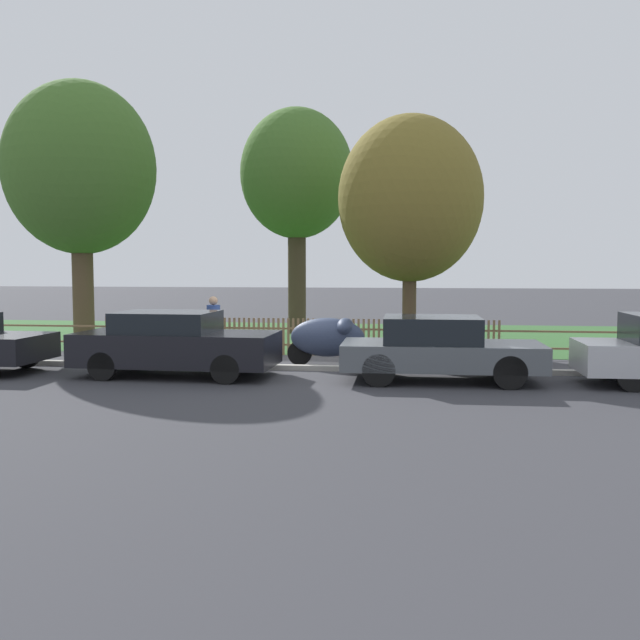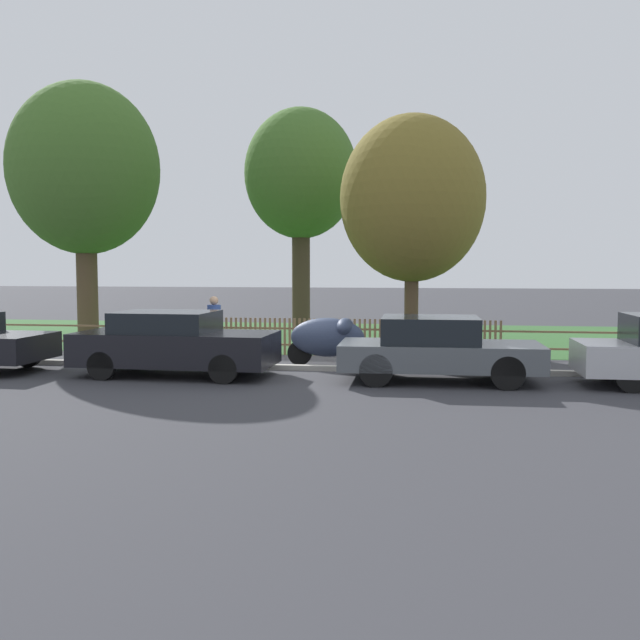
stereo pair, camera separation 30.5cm
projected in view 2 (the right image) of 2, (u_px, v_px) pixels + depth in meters
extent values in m
plane|color=#38383D|center=(276.00, 370.00, 16.42)|extent=(120.00, 120.00, 0.00)
cube|color=#B2ADA3|center=(276.00, 367.00, 16.51)|extent=(31.98, 0.20, 0.12)
cube|color=#33602D|center=(324.00, 336.00, 24.30)|extent=(31.98, 10.43, 0.01)
cube|color=olive|center=(297.00, 345.00, 19.17)|extent=(31.98, 0.03, 0.05)
cube|color=olive|center=(297.00, 329.00, 19.13)|extent=(31.98, 0.03, 0.05)
cube|color=olive|center=(110.00, 334.00, 19.91)|extent=(0.06, 0.03, 1.00)
cube|color=olive|center=(114.00, 334.00, 19.89)|extent=(0.06, 0.03, 1.00)
cube|color=olive|center=(119.00, 334.00, 19.87)|extent=(0.06, 0.03, 1.00)
cube|color=olive|center=(123.00, 334.00, 19.85)|extent=(0.06, 0.03, 1.00)
cube|color=olive|center=(128.00, 334.00, 19.83)|extent=(0.06, 0.03, 1.00)
cube|color=olive|center=(132.00, 334.00, 19.81)|extent=(0.06, 0.03, 1.00)
cube|color=olive|center=(137.00, 334.00, 19.79)|extent=(0.06, 0.03, 1.00)
cube|color=olive|center=(142.00, 334.00, 19.77)|extent=(0.06, 0.03, 1.00)
cube|color=olive|center=(146.00, 334.00, 19.75)|extent=(0.06, 0.03, 1.00)
cube|color=olive|center=(151.00, 335.00, 19.73)|extent=(0.06, 0.03, 1.00)
cube|color=olive|center=(156.00, 335.00, 19.71)|extent=(0.06, 0.03, 1.00)
cube|color=olive|center=(160.00, 335.00, 19.69)|extent=(0.06, 0.03, 1.00)
cube|color=olive|center=(165.00, 335.00, 19.67)|extent=(0.06, 0.03, 1.00)
cube|color=olive|center=(170.00, 335.00, 19.65)|extent=(0.06, 0.03, 1.00)
cube|color=olive|center=(174.00, 335.00, 19.63)|extent=(0.06, 0.03, 1.00)
cube|color=olive|center=(179.00, 335.00, 19.61)|extent=(0.06, 0.03, 1.00)
cube|color=olive|center=(184.00, 335.00, 19.59)|extent=(0.06, 0.03, 1.00)
cube|color=olive|center=(188.00, 335.00, 19.57)|extent=(0.06, 0.03, 1.00)
cube|color=olive|center=(193.00, 335.00, 19.55)|extent=(0.06, 0.03, 1.00)
cube|color=olive|center=(198.00, 335.00, 19.53)|extent=(0.06, 0.03, 1.00)
cube|color=olive|center=(203.00, 335.00, 19.51)|extent=(0.06, 0.03, 1.00)
cube|color=olive|center=(207.00, 335.00, 19.49)|extent=(0.06, 0.03, 1.00)
cube|color=olive|center=(212.00, 335.00, 19.47)|extent=(0.06, 0.03, 1.00)
cube|color=olive|center=(217.00, 336.00, 19.45)|extent=(0.06, 0.03, 1.00)
cube|color=olive|center=(222.00, 336.00, 19.43)|extent=(0.06, 0.03, 1.00)
cube|color=olive|center=(226.00, 336.00, 19.41)|extent=(0.06, 0.03, 1.00)
cube|color=olive|center=(231.00, 336.00, 19.39)|extent=(0.06, 0.03, 1.00)
cube|color=olive|center=(236.00, 336.00, 19.37)|extent=(0.06, 0.03, 1.00)
cube|color=olive|center=(241.00, 336.00, 19.35)|extent=(0.06, 0.03, 1.00)
cube|color=olive|center=(246.00, 336.00, 19.33)|extent=(0.06, 0.03, 1.00)
cube|color=olive|center=(251.00, 336.00, 19.31)|extent=(0.06, 0.03, 1.00)
cube|color=olive|center=(255.00, 336.00, 19.29)|extent=(0.06, 0.03, 1.00)
cube|color=olive|center=(260.00, 336.00, 19.27)|extent=(0.06, 0.03, 1.00)
cube|color=olive|center=(265.00, 336.00, 19.25)|extent=(0.06, 0.03, 1.00)
cube|color=olive|center=(270.00, 336.00, 19.23)|extent=(0.06, 0.03, 1.00)
cube|color=olive|center=(275.00, 336.00, 19.21)|extent=(0.06, 0.03, 1.00)
cube|color=olive|center=(280.00, 337.00, 19.19)|extent=(0.06, 0.03, 1.00)
cube|color=olive|center=(285.00, 337.00, 19.17)|extent=(0.06, 0.03, 1.00)
cube|color=olive|center=(290.00, 337.00, 19.15)|extent=(0.06, 0.03, 1.00)
cube|color=olive|center=(295.00, 337.00, 19.13)|extent=(0.06, 0.03, 1.00)
cube|color=olive|center=(300.00, 337.00, 19.11)|extent=(0.06, 0.03, 1.00)
cube|color=olive|center=(305.00, 337.00, 19.09)|extent=(0.06, 0.03, 1.00)
cube|color=olive|center=(309.00, 337.00, 19.07)|extent=(0.06, 0.03, 1.00)
cube|color=olive|center=(314.00, 337.00, 19.05)|extent=(0.06, 0.03, 1.00)
cube|color=olive|center=(319.00, 337.00, 19.03)|extent=(0.06, 0.03, 1.00)
cube|color=olive|center=(324.00, 337.00, 19.01)|extent=(0.06, 0.03, 1.00)
cube|color=olive|center=(329.00, 337.00, 18.99)|extent=(0.06, 0.03, 1.00)
cube|color=olive|center=(334.00, 337.00, 18.97)|extent=(0.06, 0.03, 1.00)
cube|color=olive|center=(339.00, 337.00, 18.96)|extent=(0.06, 0.03, 1.00)
cube|color=olive|center=(345.00, 337.00, 18.94)|extent=(0.06, 0.03, 1.00)
cube|color=olive|center=(350.00, 338.00, 18.92)|extent=(0.06, 0.03, 1.00)
cube|color=olive|center=(355.00, 338.00, 18.90)|extent=(0.06, 0.03, 1.00)
cube|color=olive|center=(360.00, 338.00, 18.88)|extent=(0.06, 0.03, 1.00)
cube|color=olive|center=(365.00, 338.00, 18.86)|extent=(0.06, 0.03, 1.00)
cube|color=olive|center=(370.00, 338.00, 18.84)|extent=(0.06, 0.03, 1.00)
cube|color=olive|center=(375.00, 338.00, 18.82)|extent=(0.06, 0.03, 1.00)
cube|color=olive|center=(380.00, 338.00, 18.80)|extent=(0.06, 0.03, 1.00)
cube|color=olive|center=(385.00, 338.00, 18.78)|extent=(0.06, 0.03, 1.00)
cube|color=olive|center=(390.00, 338.00, 18.76)|extent=(0.06, 0.03, 1.00)
cube|color=olive|center=(395.00, 338.00, 18.74)|extent=(0.06, 0.03, 1.00)
cube|color=olive|center=(401.00, 338.00, 18.72)|extent=(0.06, 0.03, 1.00)
cube|color=olive|center=(406.00, 338.00, 18.70)|extent=(0.06, 0.03, 1.00)
cube|color=olive|center=(411.00, 338.00, 18.68)|extent=(0.06, 0.03, 1.00)
cube|color=olive|center=(416.00, 339.00, 18.66)|extent=(0.06, 0.03, 1.00)
cube|color=olive|center=(421.00, 339.00, 18.64)|extent=(0.06, 0.03, 1.00)
cube|color=olive|center=(427.00, 339.00, 18.62)|extent=(0.06, 0.03, 1.00)
cube|color=olive|center=(432.00, 339.00, 18.60)|extent=(0.06, 0.03, 1.00)
cube|color=olive|center=(437.00, 339.00, 18.58)|extent=(0.06, 0.03, 1.00)
cube|color=olive|center=(442.00, 339.00, 18.56)|extent=(0.06, 0.03, 1.00)
cube|color=olive|center=(448.00, 339.00, 18.54)|extent=(0.06, 0.03, 1.00)
cube|color=olive|center=(453.00, 339.00, 18.52)|extent=(0.06, 0.03, 1.00)
cube|color=olive|center=(458.00, 339.00, 18.50)|extent=(0.06, 0.03, 1.00)
cube|color=olive|center=(463.00, 339.00, 18.48)|extent=(0.06, 0.03, 1.00)
cube|color=olive|center=(469.00, 339.00, 18.46)|extent=(0.06, 0.03, 1.00)
cube|color=olive|center=(474.00, 339.00, 18.44)|extent=(0.06, 0.03, 1.00)
cube|color=olive|center=(479.00, 340.00, 18.42)|extent=(0.06, 0.03, 1.00)
cube|color=olive|center=(485.00, 340.00, 18.40)|extent=(0.06, 0.03, 1.00)
cube|color=olive|center=(490.00, 340.00, 18.38)|extent=(0.06, 0.03, 1.00)
cube|color=olive|center=(495.00, 340.00, 18.36)|extent=(0.06, 0.03, 1.00)
cube|color=olive|center=(501.00, 340.00, 18.34)|extent=(0.06, 0.03, 1.00)
cylinder|color=black|center=(28.00, 353.00, 16.88)|extent=(0.68, 0.16, 0.68)
cube|color=black|center=(176.00, 348.00, 15.54)|extent=(4.35, 1.92, 0.71)
cube|color=black|center=(166.00, 322.00, 15.53)|extent=(2.11, 1.68, 0.45)
cylinder|color=black|center=(246.00, 359.00, 16.14)|extent=(0.61, 0.16, 0.61)
cylinder|color=black|center=(223.00, 369.00, 14.51)|extent=(0.61, 0.16, 0.61)
cylinder|color=black|center=(135.00, 356.00, 16.61)|extent=(0.61, 0.16, 0.61)
cylinder|color=black|center=(101.00, 366.00, 14.97)|extent=(0.61, 0.16, 0.61)
cube|color=#51565B|center=(440.00, 356.00, 14.75)|extent=(4.14, 1.87, 0.53)
cube|color=black|center=(430.00, 330.00, 14.74)|extent=(2.00, 1.66, 0.54)
cylinder|color=black|center=(498.00, 362.00, 15.43)|extent=(0.67, 0.15, 0.67)
cylinder|color=black|center=(508.00, 373.00, 13.77)|extent=(0.67, 0.15, 0.67)
cylinder|color=black|center=(380.00, 359.00, 15.77)|extent=(0.67, 0.15, 0.67)
cylinder|color=black|center=(376.00, 371.00, 14.12)|extent=(0.67, 0.15, 0.67)
cylinder|color=black|center=(612.00, 366.00, 15.01)|extent=(0.61, 0.14, 0.61)
cylinder|color=black|center=(632.00, 377.00, 13.49)|extent=(0.61, 0.14, 0.61)
cylinder|color=black|center=(355.00, 354.00, 16.99)|extent=(0.60, 0.12, 0.59)
cylinder|color=black|center=(300.00, 353.00, 17.23)|extent=(0.60, 0.12, 0.59)
ellipsoid|color=#2D3851|center=(327.00, 337.00, 17.08)|extent=(1.82, 0.78, 0.94)
ellipsoid|color=#2D3851|center=(345.00, 327.00, 16.98)|extent=(0.45, 0.91, 0.43)
cylinder|color=brown|center=(87.00, 280.00, 22.06)|extent=(0.64, 0.64, 3.93)
ellipsoid|color=#426B28|center=(84.00, 168.00, 21.80)|extent=(4.56, 4.56, 5.24)
cylinder|color=#473828|center=(301.00, 272.00, 25.11)|extent=(0.63, 0.63, 4.37)
ellipsoid|color=#426B28|center=(301.00, 173.00, 24.85)|extent=(3.94, 3.94, 4.53)
cylinder|color=brown|center=(411.00, 298.00, 20.05)|extent=(0.39, 0.39, 3.00)
ellipsoid|color=olive|center=(412.00, 198.00, 19.84)|extent=(4.04, 4.04, 4.65)
cylinder|color=#7F6B51|center=(219.00, 346.00, 17.73)|extent=(0.15, 0.15, 0.80)
cylinder|color=#7F6B51|center=(210.00, 346.00, 17.73)|extent=(0.15, 0.15, 0.80)
cylinder|color=#334C93|center=(214.00, 318.00, 17.68)|extent=(0.38, 0.38, 0.63)
sphere|color=tan|center=(214.00, 301.00, 17.65)|extent=(0.22, 0.22, 0.22)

